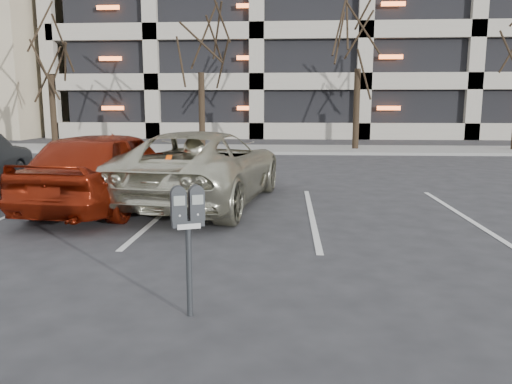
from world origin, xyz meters
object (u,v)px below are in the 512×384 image
Objects in this scene: tree_b at (200,23)px; suv_silver at (202,167)px; tree_a at (47,27)px; tree_c at (360,17)px; car_red at (109,169)px; parking_meter at (188,219)px.

tree_b is 13.72m from suv_silver.
tree_a is 14.00m from tree_c.
car_red reaches higher than suv_silver.
tree_a reaches higher than suv_silver.
tree_c is 6.48× the size of parking_meter.
tree_a reaches higher than car_red.
tree_b is 14.15m from car_red.
tree_a is 7.00m from tree_b.
suv_silver is at bearing -110.95° from tree_c.
tree_a is 6.13× the size of parking_meter.
tree_c is 19.42m from parking_meter.
tree_b is 0.96× the size of tree_c.
car_red is (7.42, -13.29, -4.75)m from tree_a.
tree_a is at bearing -54.13° from car_red.
parking_meter is 0.22× the size of suv_silver.
tree_a is at bearing 180.00° from tree_b.
tree_a is at bearing -45.90° from suv_silver.
suv_silver reaches higher than parking_meter.
suv_silver is at bearing -80.30° from tree_b.
tree_b reaches higher than car_red.
tree_c is 1.75× the size of car_red.
tree_c is 14.46m from suv_silver.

